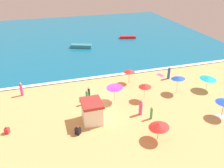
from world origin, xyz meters
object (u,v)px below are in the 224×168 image
at_px(lifeguard_cabana, 92,111).
at_px(beachgoer_7, 7,130).
at_px(beach_umbrella_1, 115,86).
at_px(beachgoer_0, 87,97).
at_px(beachgoer_2, 21,89).
at_px(beach_umbrella_5, 145,86).
at_px(beachgoer_3, 78,131).
at_px(beachgoer_6, 151,113).
at_px(small_boat_0, 128,37).
at_px(beach_umbrella_0, 208,78).
at_px(beachgoer_5, 141,108).
at_px(beachgoer_4, 169,73).
at_px(small_boat_1, 81,46).
at_px(beach_umbrella_4, 159,125).
at_px(beachgoer_1, 89,93).
at_px(beach_umbrella_3, 178,78).
at_px(beach_umbrella_2, 129,71).

distance_m(lifeguard_cabana, beachgoer_7, 8.64).
distance_m(beach_umbrella_1, beachgoer_0, 3.53).
height_order(beachgoer_2, beachgoer_7, beachgoer_2).
height_order(beach_umbrella_5, beachgoer_3, beach_umbrella_5).
distance_m(beachgoer_6, small_boat_0, 30.13).
height_order(beach_umbrella_0, beachgoer_6, beach_umbrella_0).
bearing_deg(beachgoer_0, beachgoer_5, -37.12).
height_order(beachgoer_4, small_boat_1, beachgoer_4).
bearing_deg(beach_umbrella_5, lifeguard_cabana, -161.08).
bearing_deg(beachgoer_6, beach_umbrella_0, 21.45).
bearing_deg(beach_umbrella_5, beachgoer_0, 170.81).
xyz_separation_m(beach_umbrella_4, beachgoer_1, (-4.72, 9.24, -0.78)).
bearing_deg(beachgoer_7, beach_umbrella_3, 6.69).
bearing_deg(beachgoer_1, beach_umbrella_3, -8.12).
xyz_separation_m(lifeguard_cabana, beachgoer_1, (0.63, 4.50, -0.36)).
height_order(beachgoer_5, beachgoer_6, beachgoer_5).
xyz_separation_m(lifeguard_cabana, beach_umbrella_5, (7.14, 2.45, 0.71)).
relative_size(lifeguard_cabana, beachgoer_6, 1.68).
xyz_separation_m(beach_umbrella_0, beachgoer_4, (-3.17, 4.49, -0.90)).
bearing_deg(beach_umbrella_1, beachgoer_4, 20.99).
xyz_separation_m(beach_umbrella_5, beachgoer_3, (-8.99, -4.15, -1.53)).
bearing_deg(lifeguard_cabana, beach_umbrella_1, 42.85).
height_order(beach_umbrella_1, beachgoer_5, beach_umbrella_1).
relative_size(beachgoer_4, small_boat_0, 0.49).
distance_m(beach_umbrella_2, beachgoer_0, 7.78).
height_order(beach_umbrella_2, small_boat_1, beach_umbrella_2).
relative_size(beach_umbrella_0, small_boat_0, 0.84).
height_order(beach_umbrella_0, beach_umbrella_3, beach_umbrella_3).
relative_size(lifeguard_cabana, beachgoer_0, 1.40).
height_order(beachgoer_3, beachgoer_4, beachgoer_4).
bearing_deg(lifeguard_cabana, beachgoer_5, -3.94).
xyz_separation_m(beach_umbrella_2, small_boat_0, (7.33, 20.22, -1.49)).
bearing_deg(beach_umbrella_0, beachgoer_6, -158.55).
relative_size(beach_umbrella_5, beachgoer_0, 1.15).
distance_m(beach_umbrella_2, beachgoer_5, 7.91).
bearing_deg(beachgoer_6, beach_umbrella_2, 85.09).
bearing_deg(beachgoer_3, beach_umbrella_3, 18.49).
bearing_deg(beach_umbrella_5, beachgoer_1, 162.53).
relative_size(beach_umbrella_0, beach_umbrella_2, 1.48).
bearing_deg(beach_umbrella_0, beachgoer_5, -165.41).
relative_size(beach_umbrella_4, small_boat_0, 0.65).
height_order(lifeguard_cabana, beach_umbrella_1, lifeguard_cabana).
bearing_deg(beach_umbrella_0, small_boat_0, 94.17).
bearing_deg(beachgoer_0, beachgoer_2, 149.54).
distance_m(beach_umbrella_3, beachgoer_2, 19.93).
relative_size(beachgoer_6, small_boat_1, 0.37).
bearing_deg(beachgoer_7, beach_umbrella_0, 4.45).
bearing_deg(beachgoer_0, beach_umbrella_1, -4.69).
xyz_separation_m(beachgoer_5, beachgoer_6, (0.78, -1.11, -0.07)).
xyz_separation_m(beach_umbrella_5, beachgoer_0, (-6.92, 1.12, -1.06)).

